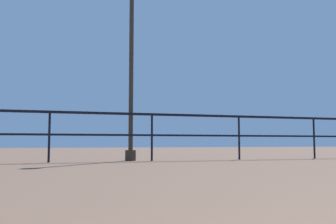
% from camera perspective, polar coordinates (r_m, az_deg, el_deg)
% --- Properties ---
extents(pier_railing, '(20.38, 0.05, 0.99)m').
position_cam_1_polar(pier_railing, '(7.75, -2.48, -2.08)').
color(pier_railing, black).
rests_on(pier_railing, ground_plane).
extents(lamppost_center, '(0.28, 0.28, 4.06)m').
position_cam_1_polar(lamppost_center, '(8.08, -5.64, 9.27)').
color(lamppost_center, '#32281E').
rests_on(lamppost_center, ground_plane).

